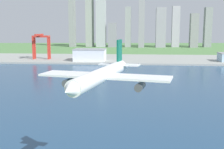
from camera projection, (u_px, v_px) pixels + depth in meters
The scene contains 7 objects.
ground_plane at pixel (122, 81), 275.49m from camera, with size 2400.00×2400.00×0.00m, color #538147.
water_bay at pixel (118, 95), 216.47m from camera, with size 840.00×360.00×0.15m, color navy.
industrial_pier at pixel (128, 59), 462.15m from camera, with size 840.00×140.00×2.50m, color #969992.
airplane_landing at pixel (102, 75), 69.05m from camera, with size 33.71×38.17×11.35m.
port_crane_red at pixel (41, 41), 442.26m from camera, with size 26.39×34.13×39.38m.
warehouse_main at pixel (90, 55), 424.59m from camera, with size 46.58×32.85×17.59m.
distant_skyline at pixel (132, 25), 769.87m from camera, with size 385.37×50.03×157.98m.
Camera 1 is at (13.51, 29.14, 49.83)m, focal length 45.70 mm.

